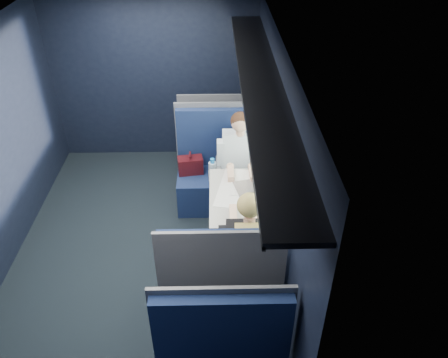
{
  "coord_description": "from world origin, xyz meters",
  "views": [
    {
      "loc": [
        0.82,
        -3.59,
        3.46
      ],
      "look_at": [
        0.9,
        0.0,
        0.95
      ],
      "focal_mm": 35.0,
      "sensor_mm": 36.0,
      "label": 1
    }
  ],
  "objects_px": {
    "seat_bay_near": "(218,174)",
    "man": "(240,161)",
    "seat_bay_far": "(221,282)",
    "cup": "(262,172)",
    "bottle_small": "(263,172)",
    "laptop": "(255,185)",
    "table": "(237,201)",
    "seat_row_front": "(218,138)",
    "woman": "(248,244)"
  },
  "relations": [
    {
      "from": "seat_row_front",
      "to": "cup",
      "type": "relative_size",
      "value": 13.07
    },
    {
      "from": "table",
      "to": "seat_bay_near",
      "type": "distance_m",
      "value": 0.93
    },
    {
      "from": "woman",
      "to": "laptop",
      "type": "relative_size",
      "value": 3.23
    },
    {
      "from": "man",
      "to": "cup",
      "type": "bearing_deg",
      "value": -55.68
    },
    {
      "from": "seat_row_front",
      "to": "cup",
      "type": "distance_m",
      "value": 1.56
    },
    {
      "from": "man",
      "to": "bottle_small",
      "type": "bearing_deg",
      "value": -60.97
    },
    {
      "from": "woman",
      "to": "cup",
      "type": "distance_m",
      "value": 1.1
    },
    {
      "from": "laptop",
      "to": "seat_row_front",
      "type": "bearing_deg",
      "value": 102.36
    },
    {
      "from": "seat_bay_near",
      "to": "woman",
      "type": "height_order",
      "value": "woman"
    },
    {
      "from": "table",
      "to": "seat_row_front",
      "type": "distance_m",
      "value": 1.82
    },
    {
      "from": "cup",
      "to": "seat_bay_far",
      "type": "bearing_deg",
      "value": -111.21
    },
    {
      "from": "table",
      "to": "man",
      "type": "height_order",
      "value": "man"
    },
    {
      "from": "seat_bay_near",
      "to": "seat_bay_far",
      "type": "height_order",
      "value": "same"
    },
    {
      "from": "laptop",
      "to": "table",
      "type": "bearing_deg",
      "value": -157.6
    },
    {
      "from": "man",
      "to": "seat_row_front",
      "type": "bearing_deg",
      "value": 102.83
    },
    {
      "from": "table",
      "to": "seat_row_front",
      "type": "bearing_deg",
      "value": 95.8
    },
    {
      "from": "man",
      "to": "woman",
      "type": "distance_m",
      "value": 1.41
    },
    {
      "from": "bottle_small",
      "to": "seat_bay_far",
      "type": "bearing_deg",
      "value": -112.49
    },
    {
      "from": "seat_bay_near",
      "to": "seat_bay_far",
      "type": "bearing_deg",
      "value": -89.65
    },
    {
      "from": "seat_row_front",
      "to": "cup",
      "type": "xyz_separation_m",
      "value": [
        0.48,
        -1.43,
        0.37
      ]
    },
    {
      "from": "seat_bay_far",
      "to": "cup",
      "type": "height_order",
      "value": "seat_bay_far"
    },
    {
      "from": "seat_bay_far",
      "to": "table",
      "type": "bearing_deg",
      "value": 78.22
    },
    {
      "from": "laptop",
      "to": "cup",
      "type": "relative_size",
      "value": 4.61
    },
    {
      "from": "seat_bay_far",
      "to": "laptop",
      "type": "relative_size",
      "value": 3.08
    },
    {
      "from": "seat_bay_near",
      "to": "cup",
      "type": "relative_size",
      "value": 14.2
    },
    {
      "from": "seat_bay_near",
      "to": "seat_bay_far",
      "type": "distance_m",
      "value": 1.75
    },
    {
      "from": "man",
      "to": "bottle_small",
      "type": "relative_size",
      "value": 5.94
    },
    {
      "from": "seat_bay_far",
      "to": "bottle_small",
      "type": "bearing_deg",
      "value": 67.51
    },
    {
      "from": "seat_bay_far",
      "to": "laptop",
      "type": "bearing_deg",
      "value": 68.5
    },
    {
      "from": "woman",
      "to": "man",
      "type": "bearing_deg",
      "value": 90.0
    },
    {
      "from": "table",
      "to": "laptop",
      "type": "relative_size",
      "value": 2.44
    },
    {
      "from": "seat_bay_near",
      "to": "laptop",
      "type": "distance_m",
      "value": 0.97
    },
    {
      "from": "seat_row_front",
      "to": "woman",
      "type": "distance_m",
      "value": 2.54
    },
    {
      "from": "seat_bay_far",
      "to": "laptop",
      "type": "distance_m",
      "value": 1.1
    },
    {
      "from": "table",
      "to": "woman",
      "type": "height_order",
      "value": "woman"
    },
    {
      "from": "seat_bay_near",
      "to": "cup",
      "type": "xyz_separation_m",
      "value": [
        0.49,
        -0.51,
        0.36
      ]
    },
    {
      "from": "seat_bay_near",
      "to": "man",
      "type": "relative_size",
      "value": 0.95
    },
    {
      "from": "man",
      "to": "laptop",
      "type": "height_order",
      "value": "man"
    },
    {
      "from": "seat_row_front",
      "to": "bottle_small",
      "type": "xyz_separation_m",
      "value": [
        0.48,
        -1.51,
        0.43
      ]
    },
    {
      "from": "seat_bay_near",
      "to": "man",
      "type": "bearing_deg",
      "value": -33.82
    },
    {
      "from": "seat_row_front",
      "to": "laptop",
      "type": "relative_size",
      "value": 2.83
    },
    {
      "from": "seat_bay_far",
      "to": "seat_row_front",
      "type": "xyz_separation_m",
      "value": [
        0.0,
        2.67,
        -0.0
      ]
    },
    {
      "from": "seat_bay_far",
      "to": "seat_row_front",
      "type": "height_order",
      "value": "seat_bay_far"
    },
    {
      "from": "laptop",
      "to": "cup",
      "type": "height_order",
      "value": "laptop"
    },
    {
      "from": "cup",
      "to": "man",
      "type": "bearing_deg",
      "value": 124.32
    },
    {
      "from": "man",
      "to": "cup",
      "type": "distance_m",
      "value": 0.41
    },
    {
      "from": "man",
      "to": "cup",
      "type": "relative_size",
      "value": 14.9
    },
    {
      "from": "seat_bay_near",
      "to": "woman",
      "type": "distance_m",
      "value": 1.63
    },
    {
      "from": "seat_bay_far",
      "to": "woman",
      "type": "height_order",
      "value": "woman"
    },
    {
      "from": "seat_bay_far",
      "to": "woman",
      "type": "xyz_separation_m",
      "value": [
        0.25,
        0.17,
        0.31
      ]
    }
  ]
}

